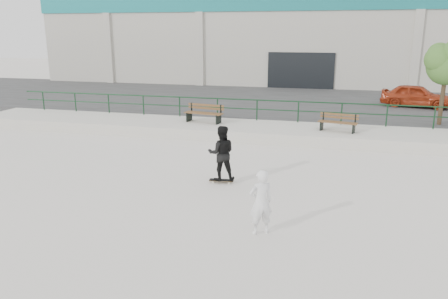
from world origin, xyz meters
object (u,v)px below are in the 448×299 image
(red_car, at_px, (416,96))
(skateboard, at_px, (221,180))
(bench_right, at_px, (338,123))
(seated_skater, at_px, (261,202))
(standing_skater, at_px, (221,153))
(bench_left, at_px, (204,113))
(tree, at_px, (448,61))

(red_car, distance_m, skateboard, 16.16)
(red_car, height_order, skateboard, red_car)
(bench_right, relative_size, seated_skater, 1.08)
(skateboard, bearing_deg, standing_skater, 97.54)
(bench_left, bearing_deg, skateboard, -59.57)
(bench_right, relative_size, tree, 0.45)
(standing_skater, bearing_deg, tree, -148.48)
(tree, bearing_deg, standing_skater, -132.23)
(tree, relative_size, standing_skater, 2.18)
(red_car, bearing_deg, standing_skater, 164.06)
(red_car, bearing_deg, bench_left, 137.76)
(bench_right, xyz_separation_m, seated_skater, (-1.75, -9.72, -0.08))
(bench_left, height_order, red_car, red_car)
(bench_left, relative_size, standing_skater, 1.10)
(tree, xyz_separation_m, skateboard, (-8.22, -9.05, -3.33))
(bench_left, height_order, skateboard, bench_left)
(bench_right, distance_m, red_car, 8.79)
(tree, distance_m, standing_skater, 12.46)
(bench_left, xyz_separation_m, bench_right, (6.22, -0.43, -0.05))
(standing_skater, bearing_deg, seated_skater, 102.70)
(tree, bearing_deg, bench_left, -168.53)
(skateboard, relative_size, seated_skater, 0.50)
(standing_skater, bearing_deg, bench_left, -85.15)
(red_car, distance_m, seated_skater, 18.40)
(tree, relative_size, seated_skater, 2.42)
(bench_left, distance_m, red_car, 12.78)
(skateboard, bearing_deg, bench_right, 54.33)
(red_car, relative_size, skateboard, 4.79)
(bench_left, relative_size, tree, 0.50)
(bench_right, relative_size, standing_skater, 0.97)
(bench_right, bearing_deg, seated_skater, -88.20)
(red_car, bearing_deg, tree, -162.98)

